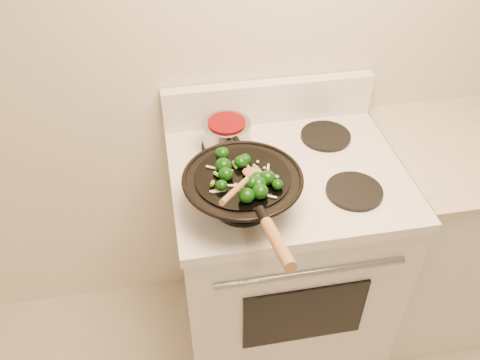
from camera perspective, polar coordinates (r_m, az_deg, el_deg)
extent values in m
plane|color=white|center=(1.86, 12.28, 17.78)|extent=(3.50, 0.00, 3.50)
cube|color=white|center=(2.05, 4.50, -9.18)|extent=(0.76, 0.64, 0.88)
cube|color=white|center=(1.72, 5.29, 0.69)|extent=(0.78, 0.66, 0.04)
cube|color=white|center=(1.89, 3.23, 8.81)|extent=(0.78, 0.05, 0.16)
cylinder|color=#93969B|center=(1.59, 7.99, -10.29)|extent=(0.60, 0.02, 0.02)
cube|color=black|center=(1.77, 7.24, -14.82)|extent=(0.42, 0.01, 0.28)
cylinder|color=black|center=(1.56, 0.29, -2.83)|extent=(0.18, 0.18, 0.01)
cylinder|color=black|center=(1.65, 12.71, -1.22)|extent=(0.18, 0.18, 0.01)
cylinder|color=black|center=(1.79, -1.46, 3.76)|extent=(0.18, 0.18, 0.01)
cylinder|color=black|center=(1.86, 9.59, 4.90)|extent=(0.18, 0.18, 0.01)
cube|color=white|center=(2.35, 23.79, -5.21)|extent=(0.79, 0.60, 0.88)
torus|color=black|center=(1.49, 0.30, 0.21)|extent=(0.36, 0.36, 0.01)
cylinder|color=black|center=(1.48, 0.30, 0.30)|extent=(0.28, 0.28, 0.01)
cylinder|color=black|center=(1.32, 2.59, -4.02)|extent=(0.03, 0.06, 0.04)
cylinder|color=olive|center=(1.22, 4.27, -7.11)|extent=(0.05, 0.19, 0.07)
ellipsoid|color=#0A3408|center=(1.46, 1.99, 0.28)|extent=(0.04, 0.04, 0.03)
cylinder|color=#49752A|center=(1.46, 2.41, 0.07)|extent=(0.02, 0.02, 0.01)
ellipsoid|color=#0A3408|center=(1.54, -2.01, 3.02)|extent=(0.04, 0.04, 0.04)
ellipsoid|color=#0A3408|center=(1.49, -1.90, 1.70)|extent=(0.05, 0.05, 0.04)
ellipsoid|color=#0A3408|center=(1.46, -1.64, 0.68)|extent=(0.04, 0.04, 0.04)
cylinder|color=#49752A|center=(1.47, -1.12, 0.40)|extent=(0.02, 0.02, 0.01)
ellipsoid|color=#0A3408|center=(1.39, 0.73, -1.73)|extent=(0.05, 0.05, 0.04)
ellipsoid|color=#0A3408|center=(1.43, 1.42, -0.31)|extent=(0.05, 0.05, 0.04)
ellipsoid|color=#0A3408|center=(1.51, 0.08, 2.05)|extent=(0.04, 0.04, 0.03)
cylinder|color=#49752A|center=(1.52, 0.54, 1.79)|extent=(0.02, 0.02, 0.01)
ellipsoid|color=#0A3408|center=(1.41, 2.27, -1.28)|extent=(0.05, 0.05, 0.04)
ellipsoid|color=#0A3408|center=(1.44, 4.23, -0.51)|extent=(0.03, 0.03, 0.03)
ellipsoid|color=#0A3408|center=(1.43, -2.09, -0.60)|extent=(0.04, 0.04, 0.03)
cylinder|color=#49752A|center=(1.44, -1.67, -0.79)|extent=(0.01, 0.01, 0.01)
ellipsoid|color=#0A3408|center=(1.52, 0.54, 2.32)|extent=(0.04, 0.04, 0.03)
ellipsoid|color=#0A3408|center=(1.45, 3.07, 0.30)|extent=(0.05, 0.05, 0.04)
ellipsoid|color=#0A3408|center=(1.43, 2.06, -0.43)|extent=(0.05, 0.05, 0.04)
cylinder|color=#49752A|center=(1.44, 2.61, -0.75)|extent=(0.02, 0.02, 0.01)
cube|color=#EFE6CF|center=(1.51, 3.16, 1.22)|extent=(0.02, 0.05, 0.00)
cube|color=#EFE6CF|center=(1.42, 3.38, -1.82)|extent=(0.04, 0.03, 0.00)
cube|color=#EFE6CF|center=(1.53, -0.41, 2.05)|extent=(0.02, 0.04, 0.00)
cube|color=#EFE6CF|center=(1.52, 0.89, 1.63)|extent=(0.01, 0.04, 0.00)
cube|color=#EFE6CF|center=(1.43, -2.44, -1.26)|extent=(0.04, 0.01, 0.00)
cube|color=#EFE6CF|center=(1.43, 0.14, -1.39)|extent=(0.02, 0.04, 0.00)
cube|color=#EFE6CF|center=(1.51, -3.09, 1.38)|extent=(0.04, 0.03, 0.00)
cube|color=#EFE6CF|center=(1.49, -1.47, 0.87)|extent=(0.04, 0.02, 0.00)
cube|color=#EFE6CF|center=(1.45, -0.77, -0.65)|extent=(0.04, 0.02, 0.00)
cube|color=#EFE6CF|center=(1.49, 1.71, 0.69)|extent=(0.03, 0.03, 0.00)
cube|color=#EFE6CF|center=(1.44, 0.13, -0.81)|extent=(0.04, 0.04, 0.00)
cube|color=#EFE6CF|center=(1.43, -2.52, -1.20)|extent=(0.05, 0.01, 0.00)
cylinder|color=#5B9A31|center=(1.50, 1.80, 1.45)|extent=(0.03, 0.02, 0.01)
cylinder|color=#5B9A31|center=(1.51, -0.57, 1.68)|extent=(0.02, 0.02, 0.01)
cylinder|color=#5B9A31|center=(1.48, -2.62, 0.64)|extent=(0.02, 0.01, 0.01)
cylinder|color=#5B9A31|center=(1.45, -3.12, -0.40)|extent=(0.03, 0.02, 0.02)
cylinder|color=#5B9A31|center=(1.47, 3.95, 0.41)|extent=(0.03, 0.02, 0.01)
cylinder|color=#5B9A31|center=(1.49, 2.20, 0.94)|extent=(0.01, 0.03, 0.02)
sphere|color=beige|center=(1.54, 0.48, 2.46)|extent=(0.01, 0.01, 0.01)
sphere|color=beige|center=(1.51, 2.75, 1.35)|extent=(0.01, 0.01, 0.01)
sphere|color=beige|center=(1.50, -2.66, 1.25)|extent=(0.01, 0.01, 0.01)
sphere|color=beige|center=(1.53, 2.01, 2.05)|extent=(0.01, 0.01, 0.01)
ellipsoid|color=olive|center=(1.48, 1.44, 0.82)|extent=(0.08, 0.07, 0.02)
cylinder|color=olive|center=(1.35, -0.22, -0.87)|extent=(0.13, 0.22, 0.12)
cylinder|color=#93969B|center=(1.75, -1.48, 5.14)|extent=(0.17, 0.17, 0.09)
cylinder|color=#690507|center=(1.73, -1.51, 6.46)|extent=(0.13, 0.13, 0.01)
cylinder|color=black|center=(1.63, 0.12, 3.75)|extent=(0.04, 0.10, 0.02)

